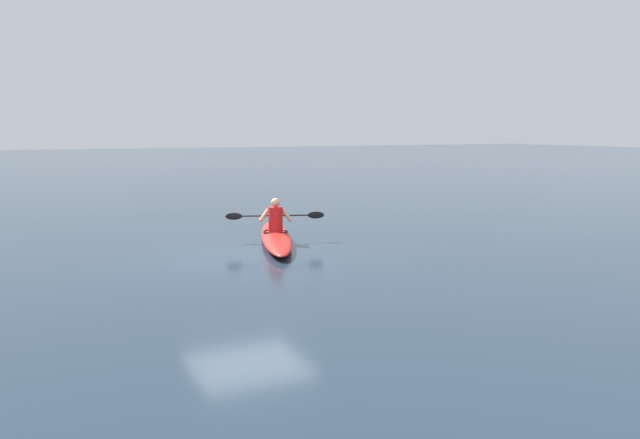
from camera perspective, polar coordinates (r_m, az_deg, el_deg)
name	(u,v)px	position (r m, az deg, el deg)	size (l,w,h in m)	color
ground_plane	(247,255)	(14.04, -6.42, -3.08)	(160.00, 160.00, 0.00)	#1E2D3D
kayak	(276,237)	(15.45, -3.90, -1.52)	(2.23, 4.80, 0.27)	red
kayaker	(275,217)	(15.43, -3.92, 0.24)	(2.25, 0.82, 0.79)	red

